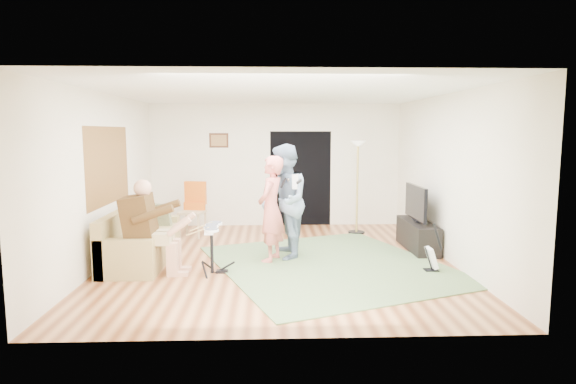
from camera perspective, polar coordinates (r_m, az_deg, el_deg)
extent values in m
plane|color=brown|center=(7.95, -1.14, -8.10)|extent=(6.00, 6.00, 0.00)
plane|color=white|center=(7.69, -1.19, 11.70)|extent=(6.00, 6.00, 0.00)
plane|color=brown|center=(8.30, -20.52, 2.97)|extent=(0.00, 2.05, 2.05)
plane|color=black|center=(10.73, 1.49, 1.60)|extent=(2.10, 0.00, 2.10)
cube|color=#3F2314|center=(10.71, -8.20, 6.07)|extent=(0.42, 0.03, 0.32)
cube|color=#506B41|center=(7.69, 4.96, -8.58)|extent=(4.40, 4.69, 0.02)
cube|color=#9B854D|center=(8.15, -16.92, -6.54)|extent=(0.83, 1.66, 0.41)
cube|color=#9B854D|center=(8.20, -19.36, -5.04)|extent=(0.16, 2.06, 0.83)
cube|color=#9B854D|center=(9.01, -15.44, -4.61)|extent=(0.83, 0.20, 0.59)
cube|color=#9B854D|center=(7.26, -18.81, -7.57)|extent=(0.83, 0.20, 0.59)
cube|color=#482F14|center=(7.36, -17.24, -2.91)|extent=(0.39, 0.51, 0.65)
sphere|color=tan|center=(7.28, -16.85, 0.44)|extent=(0.26, 0.26, 0.26)
cylinder|color=black|center=(7.27, -9.02, -6.82)|extent=(0.05, 0.05, 0.65)
cube|color=white|center=(7.20, -9.07, -4.38)|extent=(0.13, 0.65, 0.04)
imported|color=#D2655B|center=(7.73, -2.03, -2.04)|extent=(0.59, 0.72, 1.71)
imported|color=#7089A4|center=(7.93, -0.46, -1.14)|extent=(0.82, 1.00, 1.89)
cube|color=black|center=(7.65, 16.59, -8.90)|extent=(0.20, 0.16, 0.03)
cube|color=white|center=(7.60, 16.65, -7.47)|extent=(0.16, 0.24, 0.32)
cylinder|color=black|center=(7.55, 17.33, -5.08)|extent=(0.17, 0.04, 0.41)
cylinder|color=black|center=(10.13, 8.11, -4.74)|extent=(0.34, 0.34, 0.03)
cylinder|color=#A99048|center=(9.98, 8.20, 0.36)|extent=(0.04, 0.04, 1.80)
cone|color=white|center=(9.91, 8.30, 5.66)|extent=(0.30, 0.30, 0.12)
cube|color=tan|center=(9.77, -11.29, -2.37)|extent=(0.55, 0.55, 0.04)
cube|color=#D56116|center=(9.92, -11.15, -0.09)|extent=(0.45, 0.18, 0.46)
cube|color=black|center=(8.93, 15.10, -4.99)|extent=(0.40, 1.40, 0.50)
cube|color=black|center=(8.81, 14.92, -1.18)|extent=(0.06, 1.09, 0.60)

